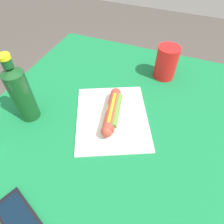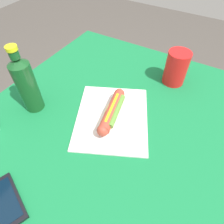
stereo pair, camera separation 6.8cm
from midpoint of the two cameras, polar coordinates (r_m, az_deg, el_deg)
ground_plane at (r=1.32m, az=0.43°, el=-25.18°), size 6.00×6.00×0.00m
dining_table at (r=0.76m, az=0.69°, el=-12.25°), size 1.13×0.93×0.73m
paper_wrapper at (r=0.70m, az=2.77°, el=-1.63°), size 0.38×0.35×0.01m
hot_dog at (r=0.67m, az=2.95°, el=0.07°), size 0.21×0.08×0.05m
cell_phone at (r=0.60m, az=-25.41°, el=-22.54°), size 0.12×0.16×0.01m
soda_bottle at (r=0.70m, az=-20.94°, el=7.41°), size 0.07×0.07×0.25m
drinking_cup at (r=0.85m, az=20.24°, el=11.74°), size 0.09×0.09×0.14m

